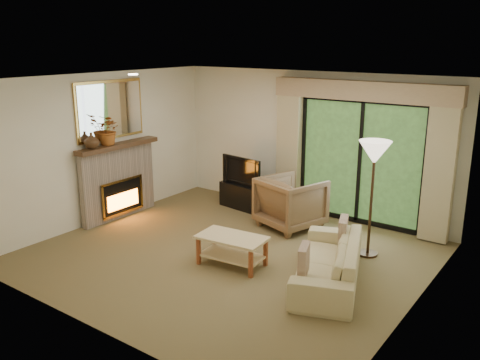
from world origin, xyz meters
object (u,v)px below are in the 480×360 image
Objects in this scene: sofa at (328,261)px; media_console at (244,196)px; armchair at (291,202)px; coffee_table at (232,251)px.

media_console is at bearing -144.94° from sofa.
armchair is at bearing -155.90° from sofa.
sofa is at bearing -26.93° from media_console.
media_console is 0.97× the size of armchair.
media_console is at bearing 115.59° from coffee_table.
sofa is 2.03× the size of coffee_table.
media_console reaches higher than coffee_table.
armchair is 2.08m from sofa.
media_console is 0.97× the size of coffee_table.
armchair is 1.85m from coffee_table.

